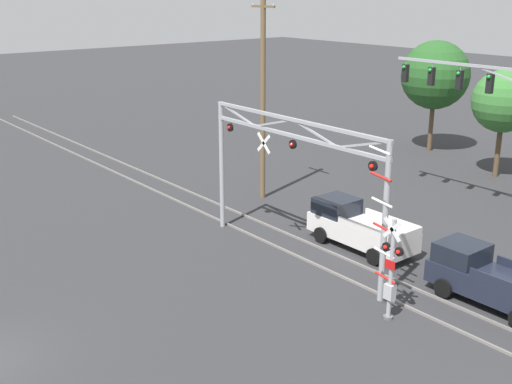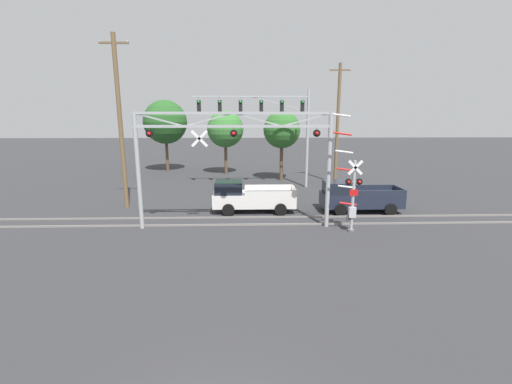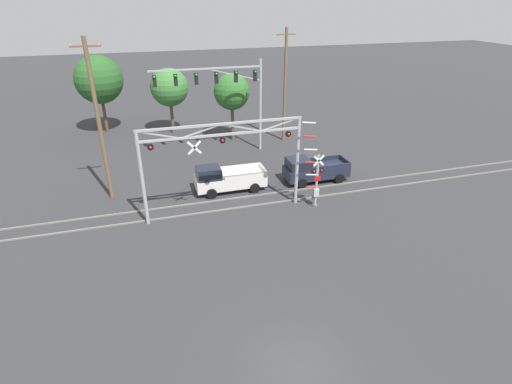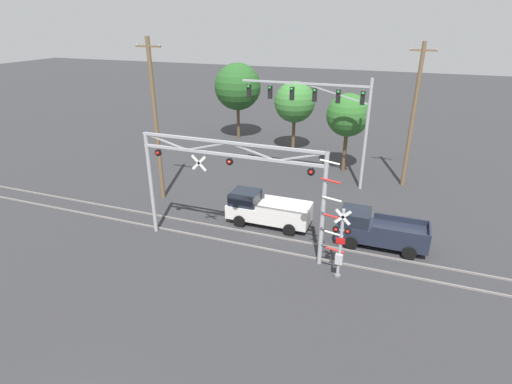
{
  "view_description": "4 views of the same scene",
  "coord_description": "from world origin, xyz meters",
  "px_view_note": "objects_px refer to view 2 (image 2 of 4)",
  "views": [
    {
      "loc": [
        19.06,
        -4.21,
        11.21
      ],
      "look_at": [
        -2.36,
        13.04,
        2.44
      ],
      "focal_mm": 45.0,
      "sensor_mm": 36.0,
      "label": 1
    },
    {
      "loc": [
        0.61,
        -4.85,
        5.85
      ],
      "look_at": [
        1.12,
        11.87,
        2.23
      ],
      "focal_mm": 24.0,
      "sensor_mm": 36.0,
      "label": 2
    },
    {
      "loc": [
        -4.66,
        -9.91,
        13.14
      ],
      "look_at": [
        1.92,
        12.3,
        1.62
      ],
      "focal_mm": 28.0,
      "sensor_mm": 36.0,
      "label": 3
    },
    {
      "loc": [
        8.09,
        -4.85,
        11.95
      ],
      "look_at": [
        1.16,
        13.9,
        3.19
      ],
      "focal_mm": 28.0,
      "sensor_mm": 36.0,
      "label": 4
    }
  ],
  "objects_px": {
    "background_tree_beyond_span": "(282,130)",
    "pickup_truck_lead": "(250,197)",
    "crossing_signal_mast": "(351,194)",
    "background_tree_far_left_verge": "(225,129)",
    "pickup_truck_following": "(357,197)",
    "background_tree_far_right_verge": "(165,122)",
    "crossing_gantry": "(234,149)",
    "traffic_signal_span": "(275,118)",
    "utility_pole_left": "(120,122)",
    "utility_pole_right": "(338,123)"
  },
  "relations": [
    {
      "from": "utility_pole_left",
      "to": "utility_pole_right",
      "type": "xyz_separation_m",
      "value": [
        16.16,
        8.46,
        -0.2
      ]
    },
    {
      "from": "utility_pole_left",
      "to": "background_tree_far_right_verge",
      "type": "height_order",
      "value": "utility_pole_left"
    },
    {
      "from": "crossing_gantry",
      "to": "background_tree_far_left_verge",
      "type": "height_order",
      "value": "background_tree_far_left_verge"
    },
    {
      "from": "pickup_truck_lead",
      "to": "utility_pole_right",
      "type": "xyz_separation_m",
      "value": [
        7.98,
        9.66,
        4.46
      ]
    },
    {
      "from": "pickup_truck_following",
      "to": "utility_pole_right",
      "type": "distance_m",
      "value": 10.92
    },
    {
      "from": "crossing_signal_mast",
      "to": "pickup_truck_following",
      "type": "xyz_separation_m",
      "value": [
        1.6,
        3.87,
        -1.08
      ]
    },
    {
      "from": "crossing_signal_mast",
      "to": "pickup_truck_following",
      "type": "relative_size",
      "value": 1.22
    },
    {
      "from": "utility_pole_right",
      "to": "background_tree_beyond_span",
      "type": "distance_m",
      "value": 5.1
    },
    {
      "from": "pickup_truck_lead",
      "to": "pickup_truck_following",
      "type": "height_order",
      "value": "same"
    },
    {
      "from": "pickup_truck_lead",
      "to": "background_tree_far_left_verge",
      "type": "distance_m",
      "value": 15.83
    },
    {
      "from": "pickup_truck_following",
      "to": "background_tree_far_left_verge",
      "type": "relative_size",
      "value": 0.75
    },
    {
      "from": "crossing_gantry",
      "to": "pickup_truck_lead",
      "type": "height_order",
      "value": "crossing_gantry"
    },
    {
      "from": "traffic_signal_span",
      "to": "background_tree_far_right_verge",
      "type": "bearing_deg",
      "value": 139.22
    },
    {
      "from": "traffic_signal_span",
      "to": "utility_pole_left",
      "type": "distance_m",
      "value": 12.31
    },
    {
      "from": "pickup_truck_lead",
      "to": "background_tree_far_right_verge",
      "type": "distance_m",
      "value": 20.23
    },
    {
      "from": "background_tree_far_right_verge",
      "to": "utility_pole_right",
      "type": "bearing_deg",
      "value": -24.77
    },
    {
      "from": "traffic_signal_span",
      "to": "background_tree_beyond_span",
      "type": "xyz_separation_m",
      "value": [
        0.96,
        3.37,
        -1.09
      ]
    },
    {
      "from": "background_tree_far_left_verge",
      "to": "pickup_truck_following",
      "type": "bearing_deg",
      "value": -59.32
    },
    {
      "from": "pickup_truck_following",
      "to": "utility_pole_left",
      "type": "bearing_deg",
      "value": 174.52
    },
    {
      "from": "crossing_signal_mast",
      "to": "utility_pole_right",
      "type": "height_order",
      "value": "utility_pole_right"
    },
    {
      "from": "utility_pole_right",
      "to": "background_tree_far_right_verge",
      "type": "height_order",
      "value": "utility_pole_right"
    },
    {
      "from": "crossing_gantry",
      "to": "pickup_truck_following",
      "type": "distance_m",
      "value": 8.88
    },
    {
      "from": "crossing_signal_mast",
      "to": "background_tree_far_right_verge",
      "type": "distance_m",
      "value": 26.13
    },
    {
      "from": "crossing_gantry",
      "to": "background_tree_far_right_verge",
      "type": "height_order",
      "value": "background_tree_far_right_verge"
    },
    {
      "from": "utility_pole_left",
      "to": "pickup_truck_following",
      "type": "bearing_deg",
      "value": -5.48
    },
    {
      "from": "crossing_signal_mast",
      "to": "background_tree_far_left_verge",
      "type": "distance_m",
      "value": 20.89
    },
    {
      "from": "traffic_signal_span",
      "to": "pickup_truck_lead",
      "type": "height_order",
      "value": "traffic_signal_span"
    },
    {
      "from": "crossing_signal_mast",
      "to": "utility_pole_left",
      "type": "bearing_deg",
      "value": 158.38
    },
    {
      "from": "pickup_truck_lead",
      "to": "background_tree_far_left_verge",
      "type": "height_order",
      "value": "background_tree_far_left_verge"
    },
    {
      "from": "crossing_signal_mast",
      "to": "utility_pole_left",
      "type": "height_order",
      "value": "utility_pole_left"
    },
    {
      "from": "crossing_signal_mast",
      "to": "utility_pole_right",
      "type": "xyz_separation_m",
      "value": [
        2.78,
        13.76,
        3.38
      ]
    },
    {
      "from": "background_tree_beyond_span",
      "to": "pickup_truck_lead",
      "type": "bearing_deg",
      "value": -105.77
    },
    {
      "from": "pickup_truck_lead",
      "to": "traffic_signal_span",
      "type": "bearing_deg",
      "value": 74.29
    },
    {
      "from": "traffic_signal_span",
      "to": "pickup_truck_lead",
      "type": "relative_size",
      "value": 1.86
    },
    {
      "from": "background_tree_beyond_span",
      "to": "background_tree_far_left_verge",
      "type": "height_order",
      "value": "background_tree_far_left_verge"
    },
    {
      "from": "crossing_gantry",
      "to": "utility_pole_right",
      "type": "height_order",
      "value": "utility_pole_right"
    },
    {
      "from": "utility_pole_right",
      "to": "background_tree_far_right_verge",
      "type": "relative_size",
      "value": 1.35
    },
    {
      "from": "crossing_signal_mast",
      "to": "traffic_signal_span",
      "type": "distance_m",
      "value": 12.87
    },
    {
      "from": "pickup_truck_following",
      "to": "background_tree_far_left_verge",
      "type": "bearing_deg",
      "value": 120.68
    },
    {
      "from": "crossing_gantry",
      "to": "crossing_signal_mast",
      "type": "xyz_separation_m",
      "value": [
        6.07,
        -0.87,
        -2.25
      ]
    },
    {
      "from": "pickup_truck_following",
      "to": "utility_pole_left",
      "type": "relative_size",
      "value": 0.46
    },
    {
      "from": "crossing_gantry",
      "to": "background_tree_beyond_span",
      "type": "xyz_separation_m",
      "value": [
        4.03,
        14.41,
        0.48
      ]
    },
    {
      "from": "pickup_truck_following",
      "to": "utility_pole_right",
      "type": "relative_size",
      "value": 0.47
    },
    {
      "from": "utility_pole_right",
      "to": "traffic_signal_span",
      "type": "bearing_deg",
      "value": -162.24
    },
    {
      "from": "crossing_signal_mast",
      "to": "pickup_truck_following",
      "type": "height_order",
      "value": "crossing_signal_mast"
    },
    {
      "from": "background_tree_beyond_span",
      "to": "background_tree_far_left_verge",
      "type": "bearing_deg",
      "value": 143.92
    },
    {
      "from": "pickup_truck_following",
      "to": "background_tree_beyond_span",
      "type": "height_order",
      "value": "background_tree_beyond_span"
    },
    {
      "from": "utility_pole_left",
      "to": "background_tree_far_right_verge",
      "type": "relative_size",
      "value": 1.4
    },
    {
      "from": "crossing_gantry",
      "to": "background_tree_far_left_verge",
      "type": "distance_m",
      "value": 18.49
    },
    {
      "from": "traffic_signal_span",
      "to": "background_tree_far_left_verge",
      "type": "bearing_deg",
      "value": 121.62
    }
  ]
}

